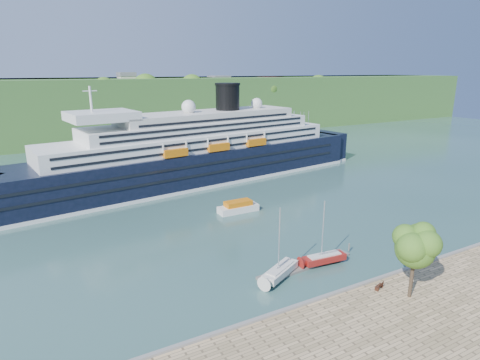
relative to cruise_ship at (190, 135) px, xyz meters
name	(u,v)px	position (x,y,z in m)	size (l,w,h in m)	color
ground	(333,301)	(-4.88, -58.46, -12.15)	(400.00, 400.00, 0.00)	#294A45
far_hillside	(102,108)	(-4.88, 86.54, -0.15)	(400.00, 50.00, 24.00)	#2D5B24
quay_coping	(335,293)	(-4.88, -58.66, -11.00)	(220.00, 0.50, 0.30)	slate
cruise_ship	(190,135)	(0.00, 0.00, 0.00)	(108.23, 15.76, 24.30)	black
park_bench	(379,285)	(0.73, -60.38, -10.66)	(1.55, 0.63, 0.99)	#3F1D12
promenade_tree	(414,258)	(2.64, -63.37, -6.05)	(6.16, 6.16, 10.21)	#33651A
floating_pontoon	(305,266)	(-2.47, -49.77, -11.97)	(16.14, 1.97, 0.36)	slate
sailboat_white_near	(281,245)	(-7.47, -50.64, -7.25)	(7.58, 2.11, 9.80)	silver
sailboat_red	(326,235)	(0.39, -50.44, -7.49)	(7.22, 2.01, 9.33)	maroon
tender_launch	(238,206)	(0.09, -24.73, -11.01)	(8.29, 2.84, 2.29)	#CF6A0C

